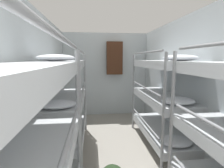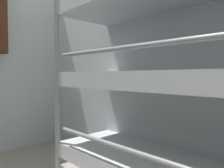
# 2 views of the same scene
# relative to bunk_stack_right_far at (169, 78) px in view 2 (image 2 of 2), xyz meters

# --- Properties ---
(bunk_stack_right_far) EXTENTS (0.64, 1.76, 1.74)m
(bunk_stack_right_far) POSITION_rel_bunk_stack_right_far_xyz_m (0.00, 0.00, 0.00)
(bunk_stack_right_far) COLOR gray
(bunk_stack_right_far) RESTS_ON ground_plane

